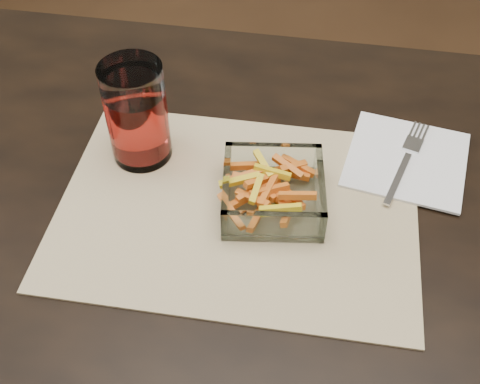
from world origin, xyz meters
name	(u,v)px	position (x,y,z in m)	size (l,w,h in m)	color
dining_table	(325,296)	(0.00, 0.00, 0.66)	(1.60, 0.90, 0.75)	black
placemat	(237,208)	(-0.12, 0.05, 0.75)	(0.45, 0.33, 0.00)	tan
glass_bowl	(273,193)	(-0.08, 0.07, 0.77)	(0.14, 0.14, 0.05)	white
tumbler	(137,116)	(-0.27, 0.13, 0.82)	(0.08, 0.08, 0.14)	white
napkin	(407,159)	(0.09, 0.18, 0.76)	(0.16, 0.16, 0.00)	white
fork	(407,159)	(0.09, 0.17, 0.76)	(0.06, 0.17, 0.00)	silver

